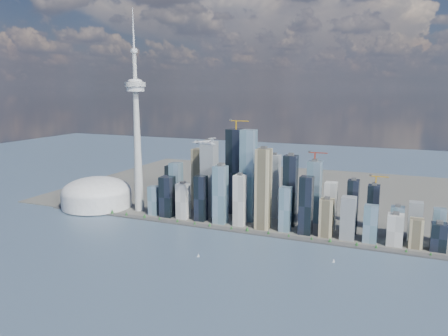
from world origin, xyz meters
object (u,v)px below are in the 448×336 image
at_px(sailboat_east, 333,261).
at_px(sailboat_west, 198,256).
at_px(airplane, 204,143).
at_px(dome_stadium, 97,194).
at_px(needle_tower, 137,128).

bearing_deg(sailboat_east, sailboat_west, -172.51).
relative_size(sailboat_west, sailboat_east, 1.01).
xyz_separation_m(airplane, sailboat_west, (55.66, -151.13, -216.18)).
bearing_deg(dome_stadium, needle_tower, 4.09).
relative_size(needle_tower, sailboat_west, 63.94).
xyz_separation_m(dome_stadium, sailboat_east, (707.44, -156.31, -36.71)).
bearing_deg(sailboat_west, sailboat_east, 10.53).
height_order(airplane, sailboat_west, airplane).
bearing_deg(needle_tower, dome_stadium, -175.91).
bearing_deg(sailboat_west, airplane, 104.29).
xyz_separation_m(needle_tower, airplane, (248.29, -93.02, -16.89)).
distance_m(airplane, sailboat_west, 269.58).
distance_m(needle_tower, sailboat_west, 454.23).
bearing_deg(sailboat_west, needle_tower, 135.30).
height_order(dome_stadium, sailboat_west, dome_stadium).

